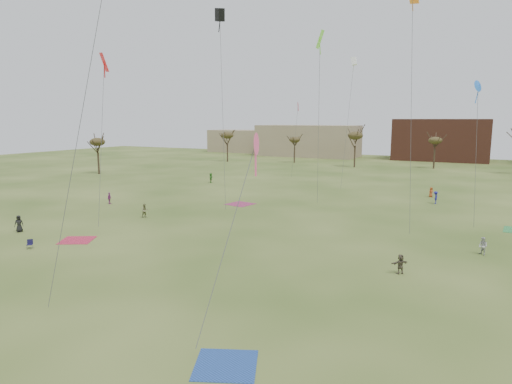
% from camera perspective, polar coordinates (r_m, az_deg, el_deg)
% --- Properties ---
extents(ground, '(260.00, 260.00, 0.00)m').
position_cam_1_polar(ground, '(31.87, -10.35, -12.92)').
color(ground, '#304917').
rests_on(ground, ground).
extents(spectator_fore_b, '(1.00, 1.06, 1.74)m').
position_cam_1_polar(spectator_fore_b, '(56.74, -13.89, -2.31)').
color(spectator_fore_b, '#818152').
rests_on(spectator_fore_b, ground).
extents(spectator_fore_c, '(1.35, 1.36, 1.57)m').
position_cam_1_polar(spectator_fore_c, '(37.19, 17.82, -8.69)').
color(spectator_fore_c, brown).
rests_on(spectator_fore_c, ground).
extents(flyer_mid_a, '(1.04, 1.02, 1.81)m').
position_cam_1_polar(flyer_mid_a, '(54.38, -27.82, -3.57)').
color(flyer_mid_a, black).
rests_on(flyer_mid_a, ground).
extents(spectator_mid_d, '(0.73, 1.05, 1.65)m').
position_cam_1_polar(spectator_mid_d, '(67.36, -18.08, -0.74)').
color(spectator_mid_d, '#9C4188').
rests_on(spectator_mid_d, ground).
extents(spectator_mid_e, '(0.99, 0.97, 1.61)m').
position_cam_1_polar(spectator_mid_e, '(44.94, 26.80, -6.14)').
color(spectator_mid_e, '#B9B9B9').
rests_on(spectator_mid_e, ground).
extents(flyer_far_a, '(1.19, 1.77, 1.83)m').
position_cam_1_polar(flyer_far_a, '(86.01, -5.74, 1.80)').
color(flyer_far_a, '#377928').
rests_on(flyer_far_a, ground).
extents(flyer_far_b, '(0.87, 0.90, 1.55)m').
position_cam_1_polar(flyer_far_b, '(74.69, 21.29, -0.02)').
color(flyer_far_b, '#A7431C').
rests_on(flyer_far_b, ground).
extents(flyer_far_c, '(0.83, 1.25, 1.80)m').
position_cam_1_polar(flyer_far_c, '(69.01, 21.77, -0.65)').
color(flyer_far_c, navy).
rests_on(flyer_far_c, ground).
extents(blanket_red, '(4.16, 4.16, 0.03)m').
position_cam_1_polar(blanket_red, '(48.48, -21.71, -5.70)').
color(blanket_red, '#C52745').
rests_on(blanket_red, ground).
extents(blanket_blue, '(3.98, 3.98, 0.03)m').
position_cam_1_polar(blanket_blue, '(23.68, -3.86, -21.04)').
color(blanket_blue, '#24499D').
rests_on(blanket_blue, ground).
extents(blanket_plum, '(3.96, 3.96, 0.03)m').
position_cam_1_polar(blanket_plum, '(63.96, -2.00, -1.55)').
color(blanket_plum, '#9A2F5A').
rests_on(blanket_plum, ground).
extents(camp_chair_left, '(0.74, 0.74, 0.87)m').
position_cam_1_polar(camp_chair_left, '(47.11, -26.72, -6.14)').
color(camp_chair_left, '#161437').
rests_on(camp_chair_left, ground).
extents(kites_aloft, '(44.83, 63.91, 24.56)m').
position_cam_1_polar(kites_aloft, '(56.52, 4.90, 18.18)').
color(kites_aloft, black).
rests_on(kites_aloft, ground).
extents(tree_line, '(117.44, 49.32, 8.91)m').
position_cam_1_polar(tree_line, '(104.53, 16.03, 6.19)').
color(tree_line, '#3A2B1E').
rests_on(tree_line, ground).
extents(building_tan, '(32.00, 14.00, 10.00)m').
position_cam_1_polar(building_tan, '(148.25, 6.59, 6.46)').
color(building_tan, '#937F60').
rests_on(building_tan, ground).
extents(building_brick, '(26.00, 16.00, 12.00)m').
position_cam_1_polar(building_brick, '(143.86, 22.46, 6.15)').
color(building_brick, brown).
rests_on(building_brick, ground).
extents(building_tan_west, '(20.00, 12.00, 8.00)m').
position_cam_1_polar(building_tan_west, '(167.57, -2.20, 6.48)').
color(building_tan_west, '#937F60').
rests_on(building_tan_west, ground).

